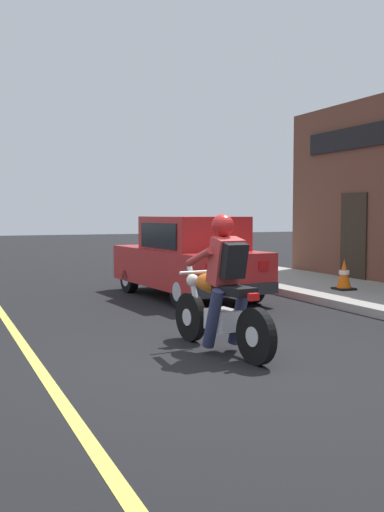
{
  "coord_description": "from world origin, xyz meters",
  "views": [
    {
      "loc": [
        -2.77,
        -5.81,
        1.63
      ],
      "look_at": [
        1.0,
        2.94,
        0.95
      ],
      "focal_mm": 42.0,
      "sensor_mm": 36.0,
      "label": 1
    }
  ],
  "objects": [
    {
      "name": "lane_stripe",
      "position": [
        -1.8,
        3.0,
        0.0
      ],
      "size": [
        0.12,
        19.8,
        0.01
      ],
      "primitive_type": "cube",
      "color": "#D1C64C",
      "rests_on": "ground"
    },
    {
      "name": "sidewalk_curb",
      "position": [
        4.8,
        3.0,
        0.07
      ],
      "size": [
        2.6,
        22.0,
        0.14
      ],
      "primitive_type": "cube",
      "color": "#9E9B93",
      "rests_on": "ground"
    },
    {
      "name": "car_hatchback",
      "position": [
        1.72,
        4.77,
        0.77
      ],
      "size": [
        1.92,
        3.89,
        1.57
      ],
      "color": "black",
      "rests_on": "ground"
    },
    {
      "name": "traffic_cone",
      "position": [
        4.56,
        3.69,
        0.43
      ],
      "size": [
        0.36,
        0.36,
        0.6
      ],
      "color": "black",
      "rests_on": "sidewalk_curb"
    },
    {
      "name": "motorcycle_with_rider",
      "position": [
        0.29,
        0.43,
        0.68
      ],
      "size": [
        0.63,
        2.02,
        1.62
      ],
      "color": "black",
      "rests_on": "ground"
    },
    {
      "name": "ground_plane",
      "position": [
        0.0,
        0.0,
        0.0
      ],
      "size": [
        80.0,
        80.0,
        0.0
      ],
      "primitive_type": "plane",
      "color": "black"
    }
  ]
}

